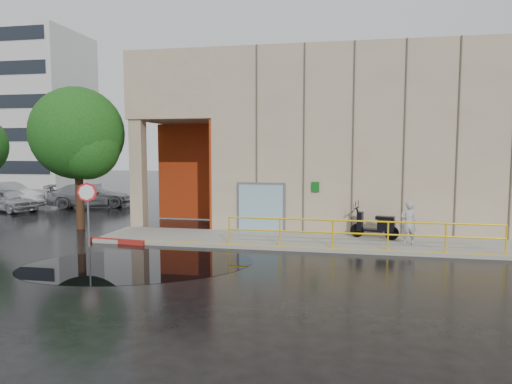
# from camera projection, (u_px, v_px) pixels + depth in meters

# --- Properties ---
(ground) EXTENTS (120.00, 120.00, 0.00)m
(ground) POSITION_uv_depth(u_px,v_px,m) (220.00, 270.00, 13.82)
(ground) COLOR black
(ground) RESTS_ON ground
(sidewalk) EXTENTS (20.00, 3.00, 0.15)m
(sidewalk) POSITION_uv_depth(u_px,v_px,m) (352.00, 243.00, 17.47)
(sidewalk) COLOR gray
(sidewalk) RESTS_ON ground
(building) EXTENTS (20.00, 10.17, 8.00)m
(building) POSITION_uv_depth(u_px,v_px,m) (373.00, 139.00, 23.22)
(building) COLOR tan
(building) RESTS_ON ground
(guardrail) EXTENTS (9.56, 0.06, 1.03)m
(guardrail) POSITION_uv_depth(u_px,v_px,m) (360.00, 234.00, 16.05)
(guardrail) COLOR yellow
(guardrail) RESTS_ON sidewalk
(distant_building) EXTENTS (12.00, 8.08, 15.00)m
(distant_building) POSITION_uv_depth(u_px,v_px,m) (24.00, 111.00, 45.71)
(distant_building) COLOR silver
(distant_building) RESTS_ON ground
(person) EXTENTS (0.60, 0.40, 1.61)m
(person) POSITION_uv_depth(u_px,v_px,m) (408.00, 223.00, 16.82)
(person) COLOR #A4A4A8
(person) RESTS_ON sidewalk
(scooter) EXTENTS (1.93, 1.06, 1.46)m
(scooter) POSITION_uv_depth(u_px,v_px,m) (375.00, 218.00, 17.91)
(scooter) COLOR black
(scooter) RESTS_ON sidewalk
(stop_sign) EXTENTS (0.57, 0.52, 2.43)m
(stop_sign) POSITION_uv_depth(u_px,v_px,m) (87.00, 200.00, 17.02)
(stop_sign) COLOR slate
(stop_sign) RESTS_ON ground
(red_curb) EXTENTS (2.40, 0.49, 0.18)m
(red_curb) POSITION_uv_depth(u_px,v_px,m) (117.00, 241.00, 17.78)
(red_curb) COLOR maroon
(red_curb) RESTS_ON ground
(puddle) EXTENTS (8.48, 6.88, 0.01)m
(puddle) POSITION_uv_depth(u_px,v_px,m) (139.00, 265.00, 14.52)
(puddle) COLOR black
(puddle) RESTS_ON ground
(car_a) EXTENTS (4.23, 3.09, 1.34)m
(car_a) POSITION_uv_depth(u_px,v_px,m) (11.00, 200.00, 26.96)
(car_a) COLOR #B9BCC1
(car_a) RESTS_ON ground
(car_b) EXTENTS (5.11, 2.59, 1.61)m
(car_b) POSITION_uv_depth(u_px,v_px,m) (6.00, 196.00, 28.23)
(car_b) COLOR silver
(car_b) RESTS_ON ground
(car_c) EXTENTS (5.52, 3.76, 1.48)m
(car_c) POSITION_uv_depth(u_px,v_px,m) (90.00, 196.00, 28.84)
(car_c) COLOR #A3A6AA
(car_c) RESTS_ON ground
(tree_near) EXTENTS (4.16, 4.16, 6.47)m
(tree_near) POSITION_uv_depth(u_px,v_px,m) (80.00, 137.00, 20.56)
(tree_near) COLOR black
(tree_near) RESTS_ON ground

